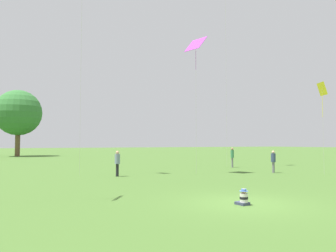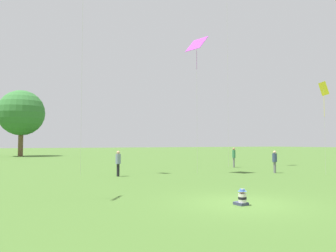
{
  "view_description": "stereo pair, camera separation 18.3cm",
  "coord_description": "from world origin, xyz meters",
  "px_view_note": "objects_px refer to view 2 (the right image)",
  "views": [
    {
      "loc": [
        -7.96,
        -9.48,
        2.2
      ],
      "look_at": [
        -0.07,
        6.05,
        3.11
      ],
      "focal_mm": 35.0,
      "sensor_mm": 36.0,
      "label": 1
    },
    {
      "loc": [
        -7.8,
        -9.56,
        2.2
      ],
      "look_at": [
        -0.07,
        6.05,
        3.11
      ],
      "focal_mm": 35.0,
      "sensor_mm": 36.0,
      "label": 2
    }
  ],
  "objects_px": {
    "person_standing_4": "(234,155)",
    "kite_4": "(197,46)",
    "kite_2": "(324,91)",
    "seated_toddler": "(242,198)",
    "person_standing_0": "(118,161)",
    "distant_tree_0": "(21,113)",
    "person_standing_2": "(275,160)"
  },
  "relations": [
    {
      "from": "seated_toddler",
      "to": "kite_2",
      "type": "bearing_deg",
      "value": 21.5
    },
    {
      "from": "person_standing_2",
      "to": "person_standing_4",
      "type": "xyz_separation_m",
      "value": [
        0.63,
        5.66,
        0.12
      ]
    },
    {
      "from": "kite_2",
      "to": "person_standing_4",
      "type": "bearing_deg",
      "value": 79.11
    },
    {
      "from": "seated_toddler",
      "to": "kite_2",
      "type": "relative_size",
      "value": 0.09
    },
    {
      "from": "person_standing_4",
      "to": "kite_4",
      "type": "relative_size",
      "value": 0.18
    },
    {
      "from": "seated_toddler",
      "to": "distant_tree_0",
      "type": "xyz_separation_m",
      "value": [
        -5.36,
        51.03,
        7.05
      ]
    },
    {
      "from": "kite_2",
      "to": "person_standing_2",
      "type": "bearing_deg",
      "value": 107.11
    },
    {
      "from": "kite_2",
      "to": "kite_4",
      "type": "height_order",
      "value": "kite_4"
    },
    {
      "from": "distant_tree_0",
      "to": "person_standing_4",
      "type": "bearing_deg",
      "value": -65.94
    },
    {
      "from": "kite_2",
      "to": "kite_4",
      "type": "relative_size",
      "value": 0.65
    },
    {
      "from": "person_standing_4",
      "to": "distant_tree_0",
      "type": "xyz_separation_m",
      "value": [
        -16.28,
        36.46,
        6.19
      ]
    },
    {
      "from": "seated_toddler",
      "to": "person_standing_0",
      "type": "xyz_separation_m",
      "value": [
        -0.86,
        11.65,
        0.76
      ]
    },
    {
      "from": "person_standing_4",
      "to": "kite_2",
      "type": "relative_size",
      "value": 0.28
    },
    {
      "from": "person_standing_4",
      "to": "kite_2",
      "type": "distance_m",
      "value": 9.71
    },
    {
      "from": "person_standing_4",
      "to": "seated_toddler",
      "type": "bearing_deg",
      "value": 25.47
    },
    {
      "from": "person_standing_0",
      "to": "person_standing_4",
      "type": "bearing_deg",
      "value": -165.62
    },
    {
      "from": "person_standing_2",
      "to": "kite_4",
      "type": "xyz_separation_m",
      "value": [
        -5.48,
        2.0,
        8.34
      ]
    },
    {
      "from": "person_standing_0",
      "to": "kite_4",
      "type": "bearing_deg",
      "value": 173.08
    },
    {
      "from": "person_standing_4",
      "to": "person_standing_0",
      "type": "bearing_deg",
      "value": -13.73
    },
    {
      "from": "kite_2",
      "to": "distant_tree_0",
      "type": "distance_m",
      "value": 48.2
    },
    {
      "from": "kite_4",
      "to": "distant_tree_0",
      "type": "xyz_separation_m",
      "value": [
        -10.18,
        40.12,
        -2.03
      ]
    },
    {
      "from": "person_standing_0",
      "to": "distant_tree_0",
      "type": "xyz_separation_m",
      "value": [
        -4.5,
        39.39,
        6.28
      ]
    },
    {
      "from": "seated_toddler",
      "to": "kite_4",
      "type": "xyz_separation_m",
      "value": [
        4.82,
        10.91,
        9.08
      ]
    },
    {
      "from": "person_standing_0",
      "to": "kite_2",
      "type": "distance_m",
      "value": 15.1
    },
    {
      "from": "person_standing_2",
      "to": "kite_4",
      "type": "bearing_deg",
      "value": 107.44
    },
    {
      "from": "person_standing_2",
      "to": "kite_4",
      "type": "relative_size",
      "value": 0.16
    },
    {
      "from": "person_standing_4",
      "to": "person_standing_2",
      "type": "bearing_deg",
      "value": 55.97
    },
    {
      "from": "seated_toddler",
      "to": "person_standing_4",
      "type": "xyz_separation_m",
      "value": [
        10.92,
        14.57,
        0.86
      ]
    },
    {
      "from": "person_standing_4",
      "to": "distant_tree_0",
      "type": "distance_m",
      "value": 40.41
    },
    {
      "from": "person_standing_0",
      "to": "distant_tree_0",
      "type": "relative_size",
      "value": 0.15
    },
    {
      "from": "seated_toddler",
      "to": "person_standing_2",
      "type": "relative_size",
      "value": 0.35
    },
    {
      "from": "kite_4",
      "to": "distant_tree_0",
      "type": "bearing_deg",
      "value": -137.1
    }
  ]
}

